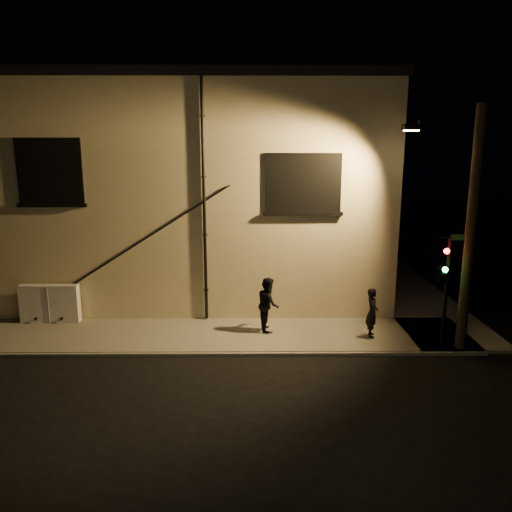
{
  "coord_description": "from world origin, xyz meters",
  "views": [
    {
      "loc": [
        -0.17,
        -14.17,
        6.23
      ],
      "look_at": [
        -0.03,
        1.8,
        2.7
      ],
      "focal_mm": 35.0,
      "sensor_mm": 36.0,
      "label": 1
    }
  ],
  "objects_px": {
    "utility_cabinet": "(50,303)",
    "pedestrian_a": "(372,313)",
    "traffic_signal": "(442,273)",
    "streetlamp_pole": "(467,226)",
    "pedestrian_b": "(268,304)"
  },
  "relations": [
    {
      "from": "utility_cabinet",
      "to": "traffic_signal",
      "type": "relative_size",
      "value": 0.58
    },
    {
      "from": "utility_cabinet",
      "to": "traffic_signal",
      "type": "height_order",
      "value": "traffic_signal"
    },
    {
      "from": "pedestrian_a",
      "to": "streetlamp_pole",
      "type": "xyz_separation_m",
      "value": [
        2.45,
        -0.91,
        2.98
      ]
    },
    {
      "from": "utility_cabinet",
      "to": "pedestrian_a",
      "type": "relative_size",
      "value": 1.26
    },
    {
      "from": "pedestrian_a",
      "to": "pedestrian_b",
      "type": "height_order",
      "value": "pedestrian_b"
    },
    {
      "from": "utility_cabinet",
      "to": "pedestrian_a",
      "type": "bearing_deg",
      "value": -7.66
    },
    {
      "from": "utility_cabinet",
      "to": "pedestrian_a",
      "type": "distance_m",
      "value": 11.15
    },
    {
      "from": "pedestrian_a",
      "to": "streetlamp_pole",
      "type": "relative_size",
      "value": 0.22
    },
    {
      "from": "pedestrian_a",
      "to": "streetlamp_pole",
      "type": "bearing_deg",
      "value": -105.06
    },
    {
      "from": "utility_cabinet",
      "to": "traffic_signal",
      "type": "distance_m",
      "value": 13.21
    },
    {
      "from": "utility_cabinet",
      "to": "traffic_signal",
      "type": "xyz_separation_m",
      "value": [
        12.88,
        -2.38,
        1.7
      ]
    },
    {
      "from": "utility_cabinet",
      "to": "streetlamp_pole",
      "type": "relative_size",
      "value": 0.28
    },
    {
      "from": "pedestrian_b",
      "to": "pedestrian_a",
      "type": "bearing_deg",
      "value": -105.72
    },
    {
      "from": "traffic_signal",
      "to": "pedestrian_b",
      "type": "bearing_deg",
      "value": 163.94
    },
    {
      "from": "pedestrian_b",
      "to": "streetlamp_pole",
      "type": "xyz_separation_m",
      "value": [
        5.81,
        -1.51,
        2.88
      ]
    }
  ]
}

